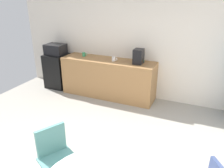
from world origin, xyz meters
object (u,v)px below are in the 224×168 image
mug_green (84,54)px  mug_red (114,59)px  chair_teal (55,151)px  microwave (56,49)px  mini_fridge (58,71)px  coffee_maker (139,56)px  mug_white (140,61)px

mug_green → mug_red: (0.82, -0.08, 0.00)m
chair_teal → microwave: bearing=125.9°
mini_fridge → coffee_maker: 2.27m
mug_white → mug_red: bearing=-169.9°
microwave → mug_white: size_ratio=3.72×
coffee_maker → mini_fridge: bearing=180.0°
mini_fridge → mug_white: mug_white is taller
mug_green → chair_teal: bearing=-66.8°
mug_green → mug_red: size_ratio=1.00×
mug_green → coffee_maker: coffee_maker is taller
mini_fridge → mug_white: (2.20, 0.07, 0.51)m
mini_fridge → coffee_maker: (2.18, 0.00, 0.62)m
mug_white → mug_green: size_ratio=1.00×
chair_teal → mug_red: mug_red is taller
mug_white → mug_green: 1.41m
microwave → mug_red: bearing=-1.3°
coffee_maker → mug_red: bearing=-176.2°
mug_white → coffee_maker: 0.13m
mug_green → mug_red: same height
mini_fridge → mug_red: (1.61, -0.04, 0.51)m
chair_teal → mug_red: (-0.37, 2.71, 0.43)m
mini_fridge → chair_teal: size_ratio=1.06×
mini_fridge → microwave: size_ratio=1.82×
microwave → mug_red: microwave is taller
microwave → mug_red: (1.61, -0.04, -0.06)m
mug_white → mug_red: (-0.59, -0.11, 0.00)m
mug_white → mini_fridge: bearing=-178.3°
microwave → chair_teal: size_ratio=0.58×
mini_fridge → mug_white: 2.26m
mini_fridge → microwave: microwave is taller
microwave → chair_teal: microwave is taller
mini_fridge → chair_teal: mini_fridge is taller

